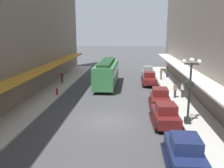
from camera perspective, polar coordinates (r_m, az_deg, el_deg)
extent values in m
plane|color=#424244|center=(19.79, -1.28, -8.88)|extent=(200.00, 200.00, 0.00)
cube|color=#B7B5AD|center=(21.76, -21.54, -7.56)|extent=(3.00, 60.00, 0.15)
cube|color=#B7B5AD|center=(20.49, 20.34, -8.70)|extent=(3.00, 60.00, 0.15)
cube|color=orange|center=(21.25, -23.62, 0.01)|extent=(1.80, 54.00, 0.16)
cube|color=white|center=(19.85, 22.64, -0.73)|extent=(1.80, 54.00, 0.16)
cube|color=#591919|center=(23.47, 11.44, -3.76)|extent=(1.80, 3.94, 0.80)
cube|color=#591919|center=(23.51, 11.46, -1.84)|extent=(1.48, 1.74, 0.70)
cube|color=#8C9EA8|center=(23.51, 11.46, -1.84)|extent=(1.41, 1.70, 0.42)
cube|color=#591919|center=(21.43, 11.99, -5.22)|extent=(0.94, 0.38, 0.52)
cube|color=black|center=(23.67, 13.70, -4.54)|extent=(0.33, 3.52, 0.12)
cube|color=black|center=(23.48, 9.09, -4.47)|extent=(0.33, 3.52, 0.12)
cylinder|color=black|center=(22.39, 13.80, -5.75)|extent=(0.24, 0.69, 0.68)
cylinder|color=black|center=(22.21, 9.65, -5.70)|extent=(0.24, 0.69, 0.68)
cylinder|color=black|center=(24.97, 12.95, -3.80)|extent=(0.24, 0.69, 0.68)
cylinder|color=black|center=(24.82, 9.24, -3.74)|extent=(0.24, 0.69, 0.68)
cube|color=#591919|center=(19.14, 12.63, -7.58)|extent=(1.85, 3.96, 0.80)
cube|color=#591919|center=(18.66, 12.88, -5.68)|extent=(1.51, 1.75, 0.70)
cube|color=#8C9EA8|center=(18.66, 12.88, -5.68)|extent=(1.43, 1.72, 0.42)
cube|color=#591919|center=(21.10, 11.59, -5.48)|extent=(0.95, 0.40, 0.52)
cube|color=black|center=(19.10, 9.75, -8.53)|extent=(0.38, 3.52, 0.12)
cube|color=black|center=(19.45, 15.36, -8.41)|extent=(0.38, 3.52, 0.12)
cylinder|color=black|center=(20.41, 9.63, -7.36)|extent=(0.25, 0.69, 0.68)
cylinder|color=black|center=(20.69, 14.10, -7.29)|extent=(0.25, 0.69, 0.68)
cylinder|color=black|center=(17.89, 10.78, -10.32)|extent=(0.25, 0.69, 0.68)
cylinder|color=black|center=(18.21, 15.89, -10.18)|extent=(0.25, 0.69, 0.68)
cube|color=#591919|center=(32.73, 8.95, 0.95)|extent=(1.76, 3.93, 0.80)
cube|color=#591919|center=(32.83, 8.96, 2.32)|extent=(1.47, 1.72, 0.70)
cube|color=#8C9EA8|center=(32.83, 8.96, 2.32)|extent=(1.39, 1.69, 0.42)
cube|color=#591919|center=(30.64, 9.20, 0.24)|extent=(0.94, 0.37, 0.52)
cube|color=black|center=(32.87, 10.58, 0.37)|extent=(0.29, 3.51, 0.12)
cube|color=black|center=(32.74, 7.27, 0.43)|extent=(0.29, 3.51, 0.12)
cylinder|color=black|center=(31.55, 10.54, -0.29)|extent=(0.23, 0.68, 0.68)
cylinder|color=black|center=(31.43, 7.61, -0.23)|extent=(0.23, 0.68, 0.68)
cylinder|color=black|center=(34.21, 10.13, 0.72)|extent=(0.23, 0.68, 0.68)
cylinder|color=black|center=(34.10, 7.42, 0.77)|extent=(0.23, 0.68, 0.68)
cube|color=slate|center=(38.35, 8.54, 2.65)|extent=(1.88, 3.98, 0.80)
cube|color=slate|center=(37.99, 8.58, 3.70)|extent=(1.52, 1.77, 0.70)
cube|color=#8C9EA8|center=(37.99, 8.58, 3.70)|extent=(1.44, 1.73, 0.42)
cube|color=slate|center=(40.44, 8.46, 3.24)|extent=(0.95, 0.40, 0.52)
cube|color=#393A3D|center=(38.39, 7.10, 2.22)|extent=(0.40, 3.52, 0.12)
cube|color=#393A3D|center=(38.45, 9.94, 2.14)|extent=(0.40, 3.52, 0.12)
cylinder|color=black|center=(39.75, 7.30, 2.45)|extent=(0.25, 0.69, 0.68)
cylinder|color=black|center=(39.80, 9.63, 2.39)|extent=(0.25, 0.69, 0.68)
cylinder|color=black|center=(37.06, 7.32, 1.72)|extent=(0.25, 0.69, 0.68)
cylinder|color=black|center=(37.11, 9.82, 1.65)|extent=(0.25, 0.69, 0.68)
cube|color=#19234C|center=(13.97, 16.88, -15.69)|extent=(1.77, 3.93, 0.80)
cube|color=#19234C|center=(13.42, 17.30, -13.36)|extent=(1.47, 1.73, 0.70)
cube|color=#8C9EA8|center=(13.42, 17.30, -13.36)|extent=(1.40, 1.69, 0.42)
cube|color=#19234C|center=(15.82, 15.35, -11.92)|extent=(0.94, 0.38, 0.52)
cube|color=black|center=(13.96, 12.80, -16.95)|extent=(0.30, 3.51, 0.12)
cube|color=black|center=(14.34, 20.67, -16.65)|extent=(0.30, 3.51, 0.12)
cylinder|color=black|center=(15.21, 12.66, -14.69)|extent=(0.23, 0.68, 0.68)
cylinder|color=black|center=(15.51, 18.78, -14.53)|extent=(0.23, 0.68, 0.68)
cube|color=#33723F|center=(31.56, -1.28, 2.54)|extent=(2.65, 9.64, 2.70)
cube|color=#1C3F23|center=(31.33, -1.30, 5.29)|extent=(1.64, 8.66, 0.36)
cube|color=#8C9EA8|center=(31.48, -1.29, 3.38)|extent=(2.66, 8.87, 0.95)
cube|color=black|center=(29.08, -1.89, -1.46)|extent=(2.02, 1.23, 0.40)
cube|color=black|center=(34.66, -0.74, 0.83)|extent=(2.02, 1.23, 0.40)
cube|color=black|center=(19.74, 17.63, -8.30)|extent=(0.44, 0.44, 0.50)
cylinder|color=black|center=(19.06, 18.09, -1.67)|extent=(0.16, 0.16, 4.20)
cube|color=black|center=(18.68, 18.53, 4.59)|extent=(1.10, 0.10, 0.10)
sphere|color=white|center=(18.53, 16.91, 5.20)|extent=(0.32, 0.32, 0.32)
sphere|color=white|center=(18.80, 20.19, 5.07)|extent=(0.32, 0.32, 0.32)
sphere|color=white|center=(18.65, 18.59, 5.44)|extent=(0.36, 0.36, 0.36)
cylinder|color=black|center=(18.95, 18.19, -0.20)|extent=(0.64, 0.18, 0.64)
cylinder|color=silver|center=(19.04, 18.12, -0.14)|extent=(0.56, 0.02, 0.56)
cylinder|color=#B21E19|center=(27.68, -13.04, -1.86)|extent=(0.24, 0.24, 0.70)
sphere|color=#B21E19|center=(27.59, -13.07, -1.11)|extent=(0.20, 0.20, 0.20)
cylinder|color=#2D2D33|center=(26.70, 14.86, -2.32)|extent=(0.24, 0.24, 0.85)
cube|color=#8C6647|center=(26.53, 14.94, -0.85)|extent=(0.36, 0.22, 0.56)
sphere|color=beige|center=(26.44, 14.99, 0.00)|extent=(0.22, 0.22, 0.22)
cylinder|color=black|center=(26.42, 15.01, 0.25)|extent=(0.28, 0.28, 0.04)
cylinder|color=#4C4238|center=(36.43, 11.66, 1.75)|extent=(0.24, 0.24, 0.85)
cube|color=#8C6647|center=(36.31, 11.71, 2.84)|extent=(0.36, 0.22, 0.56)
sphere|color=brown|center=(36.24, 11.73, 3.47)|extent=(0.22, 0.22, 0.22)
cylinder|color=black|center=(36.22, 11.74, 3.65)|extent=(0.28, 0.28, 0.04)
cylinder|color=#2D2D33|center=(38.23, 13.02, 2.19)|extent=(0.24, 0.24, 0.85)
cube|color=#4C724C|center=(38.12, 13.08, 3.23)|extent=(0.36, 0.22, 0.56)
sphere|color=#9E7051|center=(38.06, 13.10, 3.82)|extent=(0.22, 0.22, 0.22)
cylinder|color=black|center=(38.04, 13.11, 4.00)|extent=(0.28, 0.28, 0.04)
cylinder|color=#2D2D33|center=(27.04, 16.49, -2.23)|extent=(0.24, 0.24, 0.85)
cube|color=white|center=(26.88, 16.59, -0.78)|extent=(0.36, 0.22, 0.56)
sphere|color=tan|center=(26.79, 16.64, 0.06)|extent=(0.22, 0.22, 0.22)
cylinder|color=#2D2D33|center=(33.93, -11.86, 0.96)|extent=(0.24, 0.24, 0.85)
cube|color=maroon|center=(33.80, -11.92, 2.13)|extent=(0.36, 0.22, 0.56)
sphere|color=beige|center=(33.73, -11.95, 2.80)|extent=(0.22, 0.22, 0.22)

